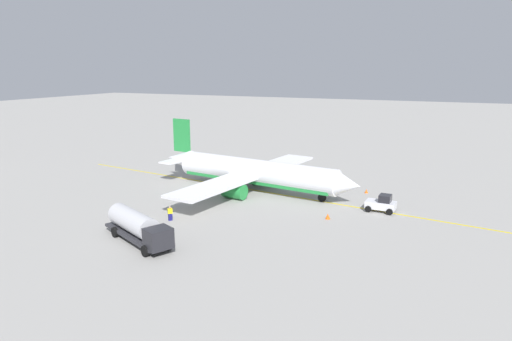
{
  "coord_description": "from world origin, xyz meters",
  "views": [
    {
      "loc": [
        27.02,
        -59.53,
        17.61
      ],
      "look_at": [
        0.0,
        0.0,
        3.0
      ],
      "focal_mm": 32.55,
      "sensor_mm": 36.0,
      "label": 1
    }
  ],
  "objects_px": {
    "airplane": "(253,173)",
    "pushback_tug": "(382,204)",
    "fuel_tanker": "(138,226)",
    "safety_cone_wingtip": "(328,216)",
    "refueling_worker": "(170,214)",
    "safety_cone_nose": "(366,191)"
  },
  "relations": [
    {
      "from": "fuel_tanker",
      "to": "safety_cone_nose",
      "type": "height_order",
      "value": "fuel_tanker"
    },
    {
      "from": "fuel_tanker",
      "to": "safety_cone_wingtip",
      "type": "distance_m",
      "value": 21.94
    },
    {
      "from": "airplane",
      "to": "pushback_tug",
      "type": "relative_size",
      "value": 8.98
    },
    {
      "from": "fuel_tanker",
      "to": "pushback_tug",
      "type": "relative_size",
      "value": 2.91
    },
    {
      "from": "pushback_tug",
      "to": "refueling_worker",
      "type": "xyz_separation_m",
      "value": [
        -22.0,
        -13.76,
        -0.19
      ]
    },
    {
      "from": "pushback_tug",
      "to": "safety_cone_wingtip",
      "type": "bearing_deg",
      "value": -133.24
    },
    {
      "from": "airplane",
      "to": "fuel_tanker",
      "type": "distance_m",
      "value": 23.76
    },
    {
      "from": "airplane",
      "to": "fuel_tanker",
      "type": "height_order",
      "value": "airplane"
    },
    {
      "from": "fuel_tanker",
      "to": "safety_cone_nose",
      "type": "distance_m",
      "value": 33.8
    },
    {
      "from": "safety_cone_wingtip",
      "to": "pushback_tug",
      "type": "bearing_deg",
      "value": 46.76
    },
    {
      "from": "pushback_tug",
      "to": "refueling_worker",
      "type": "relative_size",
      "value": 2.15
    },
    {
      "from": "airplane",
      "to": "refueling_worker",
      "type": "relative_size",
      "value": 19.32
    },
    {
      "from": "safety_cone_nose",
      "to": "safety_cone_wingtip",
      "type": "relative_size",
      "value": 0.88
    },
    {
      "from": "pushback_tug",
      "to": "safety_cone_wingtip",
      "type": "xyz_separation_m",
      "value": [
        -5.28,
        -5.62,
        -0.68
      ]
    },
    {
      "from": "safety_cone_nose",
      "to": "fuel_tanker",
      "type": "bearing_deg",
      "value": -121.22
    },
    {
      "from": "pushback_tug",
      "to": "airplane",
      "type": "bearing_deg",
      "value": 171.76
    },
    {
      "from": "safety_cone_nose",
      "to": "safety_cone_wingtip",
      "type": "height_order",
      "value": "safety_cone_wingtip"
    },
    {
      "from": "airplane",
      "to": "pushback_tug",
      "type": "xyz_separation_m",
      "value": [
        18.9,
        -2.74,
        -1.62
      ]
    },
    {
      "from": "airplane",
      "to": "fuel_tanker",
      "type": "bearing_deg",
      "value": -94.96
    },
    {
      "from": "fuel_tanker",
      "to": "refueling_worker",
      "type": "xyz_separation_m",
      "value": [
        -1.05,
        7.15,
        -0.91
      ]
    },
    {
      "from": "pushback_tug",
      "to": "safety_cone_wingtip",
      "type": "distance_m",
      "value": 7.74
    },
    {
      "from": "airplane",
      "to": "refueling_worker",
      "type": "bearing_deg",
      "value": -100.66
    }
  ]
}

